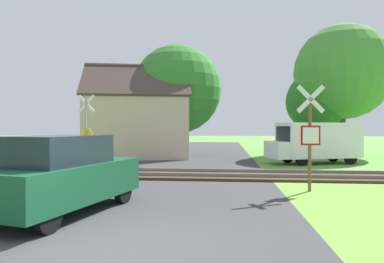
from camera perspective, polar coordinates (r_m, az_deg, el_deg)
name	(u,v)px	position (r m, az deg, el deg)	size (l,w,h in m)	color
ground_plane	(102,250)	(5.94, -14.79, -18.60)	(160.00, 160.00, 0.00)	#5B933D
road_asphalt	(135,217)	(7.76, -9.47, -13.95)	(7.33, 80.00, 0.01)	#38383A
rail_track	(177,174)	(14.03, -2.46, -7.17)	(60.00, 2.60, 0.22)	#422D1E
stop_sign_near	(310,133)	(11.07, 19.09, -0.29)	(0.87, 0.18, 3.27)	brown
crossing_sign_far	(86,128)	(16.95, -17.25, 0.51)	(0.87, 0.18, 3.54)	#9E9EA5
house	(137,125)	(23.07, -9.14, 1.16)	(7.72, 6.51, 6.21)	#C6B293
tree_far	(342,72)	(26.68, 23.78, 9.01)	(6.69, 6.69, 9.24)	#513823
tree_right	(317,102)	(26.56, 20.07, 4.72)	(4.42, 4.42, 6.10)	#513823
tree_center	(177,90)	(24.71, -2.51, 7.00)	(6.33, 6.33, 7.88)	#513823
mail_truck	(315,141)	(19.88, 19.88, -1.51)	(5.23, 3.24, 2.24)	white
parked_car	(64,175)	(8.32, -20.54, -6.75)	(2.49, 4.27, 1.78)	#144C2D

